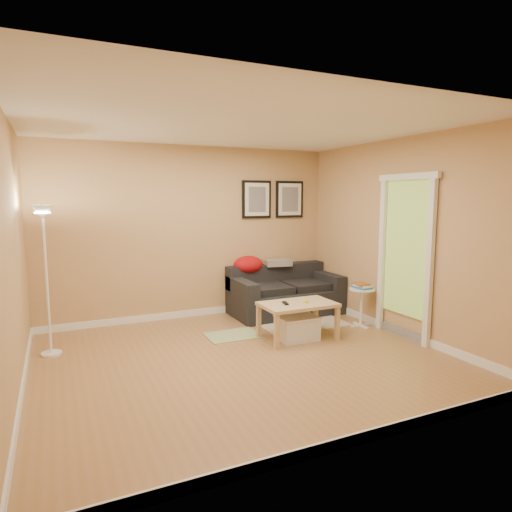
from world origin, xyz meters
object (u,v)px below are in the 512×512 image
object	(u,v)px
sofa	(286,290)
book_stack	(362,286)
coffee_table	(298,321)
floor_lamp	(47,285)
side_table	(361,308)
storage_bin	(297,328)

from	to	relation	value
sofa	book_stack	bearing A→B (deg)	-58.39
coffee_table	book_stack	xyz separation A→B (m)	(1.11, 0.11, 0.35)
book_stack	floor_lamp	xyz separation A→B (m)	(-4.03, 0.58, 0.24)
side_table	book_stack	size ratio (longest dim) A/B	2.24
coffee_table	sofa	bearing A→B (deg)	81.76
coffee_table	side_table	distance (m)	1.10
sofa	side_table	xyz separation A→B (m)	(0.64, -1.07, -0.10)
sofa	side_table	bearing A→B (deg)	-59.16
sofa	storage_bin	size ratio (longest dim) A/B	3.31
storage_bin	side_table	distance (m)	1.14
side_table	storage_bin	bearing A→B (deg)	-173.13
sofa	coffee_table	world-z (taller)	sofa
storage_bin	book_stack	size ratio (longest dim) A/B	2.09
coffee_table	floor_lamp	xyz separation A→B (m)	(-2.92, 0.69, 0.59)
book_stack	storage_bin	bearing A→B (deg)	173.51
coffee_table	book_stack	bearing A→B (deg)	18.86
coffee_table	side_table	size ratio (longest dim) A/B	1.73
storage_bin	floor_lamp	world-z (taller)	floor_lamp
book_stack	sofa	bearing A→B (deg)	107.63
storage_bin	floor_lamp	bearing A→B (deg)	165.87
sofa	floor_lamp	xyz separation A→B (m)	(-3.38, -0.48, 0.45)
side_table	coffee_table	bearing A→B (deg)	-175.00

